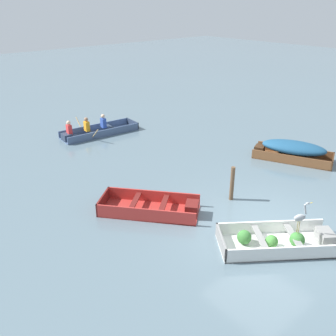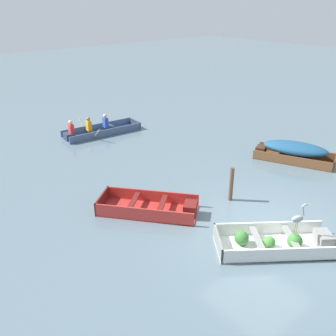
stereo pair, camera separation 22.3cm
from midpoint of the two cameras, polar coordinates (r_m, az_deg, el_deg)
ground_plane at (r=10.73m, az=14.10°, el=-8.73°), size 80.00×80.00×0.00m
dinghy_white_foreground at (r=9.98m, az=15.94°, el=-10.65°), size 3.00×2.68×0.42m
skiff_wooden_brown_near_moored at (r=15.17m, az=18.07°, el=2.72°), size 2.16×3.12×0.74m
skiff_red_mid_moored at (r=11.02m, az=-2.68°, el=-6.08°), size 2.68×2.95×0.41m
rowboat_slate_blue_with_crew at (r=17.55m, az=-11.42°, el=5.58°), size 3.65×2.31×0.90m
heron_on_dinghy at (r=9.71m, az=18.91°, el=-7.03°), size 0.44×0.26×0.84m
mooring_post at (r=11.64m, az=9.20°, el=-2.35°), size 0.13×0.13×1.11m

